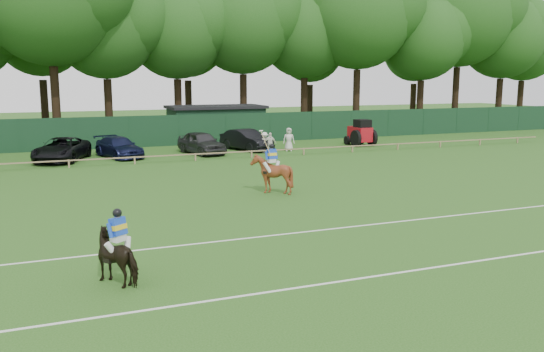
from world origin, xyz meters
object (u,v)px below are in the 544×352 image
tractor (361,133)px  horse_chestnut (272,174)px  suv_black (62,149)px  spectator_mid (270,143)px  hatch_grey (201,143)px  estate_black (246,140)px  utility_shed (216,123)px  horse_dark (119,256)px  spectator_left (265,142)px  sedan_navy (119,147)px  spectator_right (289,139)px

tractor → horse_chestnut: bearing=-133.3°
suv_black → tractor: (22.97, 0.11, 0.24)m
horse_chestnut → spectator_mid: horse_chestnut is taller
hatch_grey → estate_black: hatch_grey is taller
suv_black → utility_shed: bearing=54.5°
suv_black → spectator_mid: spectator_mid is taller
horse_dark → hatch_grey: 26.63m
suv_black → hatch_grey: (9.59, 0.03, 0.04)m
horse_dark → spectator_mid: (13.64, 23.15, 0.05)m
spectator_left → spectator_mid: bearing=-92.4°
horse_chestnut → suv_black: bearing=-65.2°
spectator_left → spectator_mid: spectator_mid is taller
horse_dark → hatch_grey: hatch_grey is taller
hatch_grey → estate_black: (3.76, 0.80, -0.02)m
horse_dark → utility_shed: utility_shed is taller
suv_black → estate_black: (13.35, 0.84, 0.02)m
spectator_left → tractor: (8.84, 1.12, 0.26)m
sedan_navy → spectator_right: (12.37, -1.23, 0.17)m
estate_black → spectator_right: spectator_right is taller
spectator_mid → utility_shed: (-0.93, 10.61, 0.75)m
spectator_mid → spectator_right: bearing=39.9°
spectator_mid → sedan_navy: bearing=-178.7°
suv_black → spectator_mid: 14.33m
hatch_grey → spectator_mid: hatch_grey is taller
horse_dark → estate_black: estate_black is taller
spectator_left → tractor: 8.92m
estate_black → spectator_mid: estate_black is taller
utility_shed → suv_black: bearing=-146.6°
hatch_grey → tractor: bearing=-13.1°
suv_black → spectator_right: size_ratio=3.15×
spectator_right → spectator_left: bearing=-157.2°
hatch_grey → spectator_right: 6.61m
sedan_navy → estate_black: (9.59, 0.51, 0.08)m
horse_dark → spectator_left: size_ratio=1.14×
spectator_right → hatch_grey: bearing=-168.5°
suv_black → spectator_right: bearing=17.9°
sedan_navy → spectator_mid: 10.67m
horse_dark → spectator_mid: 26.87m
spectator_left → spectator_mid: 0.86m
spectator_left → spectator_mid: size_ratio=0.97×
horse_dark → spectator_mid: spectator_mid is taller
horse_dark → horse_chestnut: size_ratio=0.92×
utility_shed → spectator_left: bearing=-85.0°
spectator_left → horse_chestnut: bearing=-118.0°
estate_black → spectator_mid: (0.86, -2.70, -0.01)m
horse_dark → hatch_grey: (9.03, 25.05, 0.09)m
hatch_grey → spectator_left: size_ratio=3.17×
sedan_navy → spectator_left: size_ratio=3.23×
hatch_grey → spectator_mid: 4.99m
spectator_right → suv_black: bearing=-163.6°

